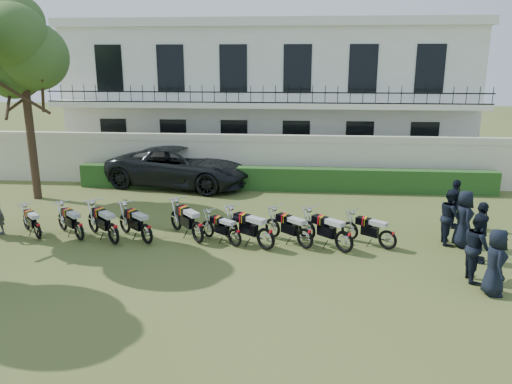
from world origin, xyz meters
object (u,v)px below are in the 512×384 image
at_px(motorcycle_4, 198,227).
at_px(suv, 180,166).
at_px(officer_2, 480,232).
at_px(motorcycle_7, 305,234).
at_px(motorcycle_8, 344,236).
at_px(motorcycle_3, 146,229).
at_px(officer_3, 463,219).
at_px(motorcycle_2, 113,229).
at_px(motorcycle_5, 235,233).
at_px(motorcycle_9, 388,235).
at_px(officer_1, 478,247).
at_px(officer_0, 495,262).
at_px(motorcycle_6, 266,234).
at_px(tree_west_near, 22,49).
at_px(officer_5, 455,204).
at_px(motorcycle_0, 37,227).
at_px(officer_4, 451,217).
at_px(motorcycle_1, 79,227).

bearing_deg(motorcycle_4, suv, 66.74).
bearing_deg(motorcycle_4, officer_2, -45.69).
relative_size(motorcycle_7, motorcycle_8, 0.95).
relative_size(motorcycle_3, officer_3, 0.88).
xyz_separation_m(motorcycle_2, officer_2, (10.67, -0.36, 0.34)).
bearing_deg(motorcycle_5, motorcycle_8, -57.13).
distance_m(motorcycle_9, officer_1, 2.74).
bearing_deg(suv, officer_3, -111.39).
xyz_separation_m(motorcycle_4, officer_0, (7.81, -2.76, 0.30)).
relative_size(motorcycle_3, officer_1, 0.86).
height_order(motorcycle_5, motorcycle_6, motorcycle_6).
xyz_separation_m(tree_west_near, motorcycle_2, (5.02, -4.92, -5.36)).
bearing_deg(officer_5, motorcycle_0, 99.66).
bearing_deg(officer_0, officer_5, -0.85).
xyz_separation_m(motorcycle_7, officer_2, (4.83, -0.53, 0.38)).
relative_size(tree_west_near, motorcycle_9, 4.97).
relative_size(suv, officer_3, 3.66).
bearing_deg(motorcycle_8, tree_west_near, 108.46).
bearing_deg(officer_0, motorcycle_4, 75.32).
height_order(motorcycle_0, officer_4, officer_4).
distance_m(motorcycle_3, motorcycle_6, 3.68).
xyz_separation_m(motorcycle_9, officer_2, (2.38, -0.68, 0.40)).
bearing_deg(officer_4, officer_2, -161.30).
bearing_deg(officer_1, motorcycle_1, 83.36).
height_order(motorcycle_9, officer_5, officer_5).
distance_m(motorcycle_4, officer_1, 7.92).
relative_size(tree_west_near, motorcycle_2, 4.92).
bearing_deg(officer_5, officer_2, 176.48).
bearing_deg(motorcycle_2, motorcycle_4, -38.24).
relative_size(motorcycle_3, officer_5, 0.92).
bearing_deg(officer_1, motorcycle_0, 84.31).
bearing_deg(motorcycle_2, officer_5, -32.79).
bearing_deg(officer_5, motorcycle_8, 124.19).
bearing_deg(motorcycle_5, motorcycle_1, 126.11).
distance_m(tree_west_near, motorcycle_2, 8.84).
height_order(officer_4, officer_5, officer_4).
bearing_deg(officer_4, motorcycle_3, 99.60).
bearing_deg(tree_west_near, motorcycle_4, -31.10).
bearing_deg(motorcycle_3, officer_2, -50.06).
height_order(tree_west_near, motorcycle_7, tree_west_near).
distance_m(motorcycle_0, motorcycle_4, 5.10).
bearing_deg(motorcycle_3, suv, 48.19).
distance_m(motorcycle_0, officer_5, 13.61).
height_order(motorcycle_7, officer_0, officer_0).
distance_m(motorcycle_2, officer_0, 10.63).
bearing_deg(motorcycle_9, officer_5, -13.42).
xyz_separation_m(motorcycle_6, officer_2, (6.00, -0.32, 0.34)).
relative_size(motorcycle_2, motorcycle_7, 1.03).
height_order(motorcycle_0, motorcycle_3, motorcycle_3).
distance_m(tree_west_near, officer_4, 16.56).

